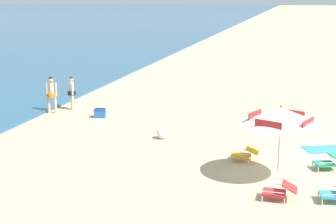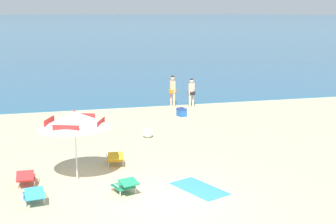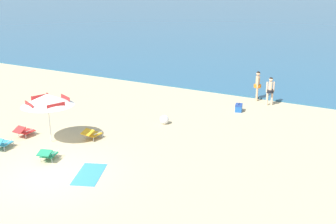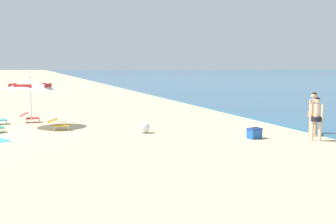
% 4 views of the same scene
% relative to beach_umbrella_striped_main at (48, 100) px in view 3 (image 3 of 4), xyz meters
% --- Properties ---
extents(ground_plane, '(800.00, 800.00, 0.00)m').
position_rel_beach_umbrella_striped_main_xyz_m(ground_plane, '(2.25, -2.40, -1.92)').
color(ground_plane, tan).
extents(beach_umbrella_striped_main, '(3.13, 3.14, 2.23)m').
position_rel_beach_umbrella_striped_main_xyz_m(beach_umbrella_striped_main, '(0.00, 0.00, 0.00)').
color(beach_umbrella_striped_main, silver).
rests_on(beach_umbrella_striped_main, ground).
extents(lounge_chair_under_umbrella, '(0.62, 0.91, 0.51)m').
position_rel_beach_umbrella_striped_main_xyz_m(lounge_chair_under_umbrella, '(1.36, 1.08, -1.64)').
color(lounge_chair_under_umbrella, gold).
rests_on(lounge_chair_under_umbrella, ground).
extents(lounge_chair_beside_umbrella, '(0.66, 0.97, 0.53)m').
position_rel_beach_umbrella_striped_main_xyz_m(lounge_chair_beside_umbrella, '(-1.28, -1.56, -1.65)').
color(lounge_chair_beside_umbrella, teal).
rests_on(lounge_chair_beside_umbrella, ground).
extents(lounge_chair_facing_sea, '(0.60, 0.91, 0.52)m').
position_rel_beach_umbrella_striped_main_xyz_m(lounge_chair_facing_sea, '(-1.51, -0.09, -1.64)').
color(lounge_chair_facing_sea, red).
rests_on(lounge_chair_facing_sea, ground).
extents(lounge_chair_spare_folded, '(0.77, 0.97, 0.49)m').
position_rel_beach_umbrella_striped_main_xyz_m(lounge_chair_spare_folded, '(1.23, -1.50, -1.64)').
color(lounge_chair_spare_folded, '#1E7F56').
rests_on(lounge_chair_spare_folded, ground).
extents(person_standing_near_shore, '(0.41, 0.39, 1.59)m').
position_rel_beach_umbrella_striped_main_xyz_m(person_standing_near_shore, '(6.88, 9.78, -0.99)').
color(person_standing_near_shore, beige).
rests_on(person_standing_near_shore, ground).
extents(person_standing_beside, '(0.42, 0.49, 1.71)m').
position_rel_beach_umbrella_striped_main_xyz_m(person_standing_beside, '(5.98, 10.36, -0.93)').
color(person_standing_beside, '#D8A87F').
rests_on(person_standing_beside, ground).
extents(cooler_box, '(0.45, 0.56, 0.43)m').
position_rel_beach_umbrella_striped_main_xyz_m(cooler_box, '(5.76, 7.91, -1.71)').
color(cooler_box, '#1E56A8').
rests_on(cooler_box, ground).
extents(beach_ball, '(0.44, 0.44, 0.44)m').
position_rel_beach_umbrella_striped_main_xyz_m(beach_ball, '(3.22, 4.35, -1.70)').
color(beach_ball, white).
rests_on(beach_ball, ground).
extents(beach_towel, '(1.51, 2.01, 0.01)m').
position_rel_beach_umbrella_striped_main_xyz_m(beach_towel, '(3.40, -1.67, -1.91)').
color(beach_towel, '#3384BC').
rests_on(beach_towel, ground).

